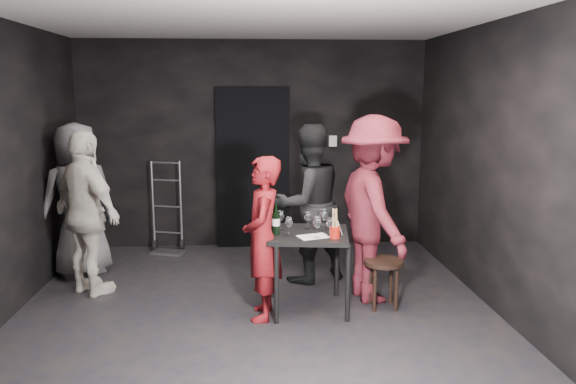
{
  "coord_description": "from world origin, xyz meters",
  "views": [
    {
      "loc": [
        -0.04,
        -4.87,
        2.06
      ],
      "look_at": [
        0.31,
        0.25,
        1.13
      ],
      "focal_mm": 35.0,
      "sensor_mm": 36.0,
      "label": 1
    }
  ],
  "objects": [
    {
      "name": "wall_back",
      "position": [
        0.0,
        2.5,
        1.35
      ],
      "size": [
        4.5,
        0.04,
        2.7
      ],
      "primitive_type": "cube",
      "color": "black",
      "rests_on": "ground"
    },
    {
      "name": "wine_glass_b",
      "position": [
        0.24,
        0.32,
        0.85
      ],
      "size": [
        0.1,
        0.1,
        0.2
      ],
      "primitive_type": null,
      "rotation": [
        0.0,
        0.0,
        0.36
      ],
      "color": "white",
      "rests_on": "tasting_table"
    },
    {
      "name": "wine_bottle",
      "position": [
        0.19,
        0.15,
        0.86
      ],
      "size": [
        0.07,
        0.07,
        0.3
      ],
      "rotation": [
        0.0,
        0.0,
        -0.2
      ],
      "color": "black",
      "rests_on": "tasting_table"
    },
    {
      "name": "wine_glass_e",
      "position": [
        0.67,
        0.03,
        0.84
      ],
      "size": [
        0.08,
        0.08,
        0.19
      ],
      "primitive_type": null,
      "rotation": [
        0.0,
        0.0,
        0.1
      ],
      "color": "white",
      "rests_on": "tasting_table"
    },
    {
      "name": "wine_glass_f",
      "position": [
        0.65,
        0.26,
        0.86
      ],
      "size": [
        0.1,
        0.1,
        0.22
      ],
      "primitive_type": null,
      "rotation": [
        0.0,
        0.0,
        -0.16
      ],
      "color": "white",
      "rests_on": "tasting_table"
    },
    {
      "name": "stool",
      "position": [
        1.21,
        0.18,
        0.38
      ],
      "size": [
        0.38,
        0.38,
        0.47
      ],
      "rotation": [
        0.0,
        0.0,
        -0.27
      ],
      "color": "black",
      "rests_on": "floor"
    },
    {
      "name": "reserved_card",
      "position": [
        0.75,
        0.14,
        0.8
      ],
      "size": [
        0.1,
        0.15,
        0.11
      ],
      "primitive_type": null,
      "rotation": [
        0.0,
        0.0,
        -0.08
      ],
      "color": "white",
      "rests_on": "tasting_table"
    },
    {
      "name": "hand_truck",
      "position": [
        -1.11,
        2.23,
        0.22
      ],
      "size": [
        0.39,
        0.34,
        1.17
      ],
      "rotation": [
        0.0,
        0.0,
        -0.28
      ],
      "color": "#B2B2B7",
      "rests_on": "floor"
    },
    {
      "name": "woman_black",
      "position": [
        0.58,
        1.03,
        0.97
      ],
      "size": [
        1.08,
        0.87,
        1.95
      ],
      "primitive_type": "imported",
      "rotation": [
        0.0,
        0.0,
        3.57
      ],
      "color": "black",
      "rests_on": "floor"
    },
    {
      "name": "man_maroon",
      "position": [
        1.15,
        0.42,
        1.11
      ],
      "size": [
        0.95,
        1.55,
        2.23
      ],
      "primitive_type": "imported",
      "rotation": [
        0.0,
        0.0,
        1.78
      ],
      "color": "maroon",
      "rests_on": "floor"
    },
    {
      "name": "ceiling",
      "position": [
        0.0,
        0.0,
        2.7
      ],
      "size": [
        4.5,
        5.0,
        0.02
      ],
      "primitive_type": "cube",
      "color": "silver",
      "rests_on": "ground"
    },
    {
      "name": "wine_glass_c",
      "position": [
        0.5,
        0.31,
        0.84
      ],
      "size": [
        0.09,
        0.09,
        0.18
      ],
      "primitive_type": null,
      "rotation": [
        0.0,
        0.0,
        -0.26
      ],
      "color": "white",
      "rests_on": "tasting_table"
    },
    {
      "name": "wall_front",
      "position": [
        0.0,
        -2.5,
        1.35
      ],
      "size": [
        4.5,
        0.04,
        2.7
      ],
      "primitive_type": "cube",
      "color": "black",
      "rests_on": "ground"
    },
    {
      "name": "doorway",
      "position": [
        0.0,
        2.44,
        1.05
      ],
      "size": [
        0.95,
        0.1,
        2.1
      ],
      "primitive_type": "cube",
      "color": "black",
      "rests_on": "ground"
    },
    {
      "name": "wallbox_upper",
      "position": [
        0.85,
        2.45,
        1.45
      ],
      "size": [
        0.12,
        0.06,
        0.12
      ],
      "primitive_type": "cube",
      "color": "#B7B7B2",
      "rests_on": "wall_back"
    },
    {
      "name": "server_red",
      "position": [
        0.06,
        0.03,
        0.74
      ],
      "size": [
        0.38,
        0.56,
        1.47
      ],
      "primitive_type": "imported",
      "rotation": [
        0.0,
        0.0,
        -1.63
      ],
      "color": "maroon",
      "rests_on": "floor"
    },
    {
      "name": "wine_glass_d",
      "position": [
        0.55,
        -0.01,
        0.86
      ],
      "size": [
        0.09,
        0.09,
        0.22
      ],
      "primitive_type": null,
      "rotation": [
        0.0,
        0.0,
        -0.17
      ],
      "color": "white",
      "rests_on": "tasting_table"
    },
    {
      "name": "bystander_grey",
      "position": [
        -1.95,
        1.38,
        0.98
      ],
      "size": [
        1.08,
        1.01,
        1.96
      ],
      "primitive_type": "imported",
      "rotation": [
        0.0,
        0.0,
        3.82
      ],
      "color": "slate",
      "rests_on": "floor"
    },
    {
      "name": "tasting_mat",
      "position": [
        0.52,
        0.03,
        0.75
      ],
      "size": [
        0.32,
        0.26,
        0.0
      ],
      "primitive_type": "cube",
      "rotation": [
        0.0,
        0.0,
        0.34
      ],
      "color": "white",
      "rests_on": "tasting_table"
    },
    {
      "name": "floor",
      "position": [
        0.0,
        0.0,
        0.0
      ],
      "size": [
        4.5,
        5.0,
        0.02
      ],
      "primitive_type": "cube",
      "color": "black",
      "rests_on": "ground"
    },
    {
      "name": "wallbox_lower",
      "position": [
        1.05,
        2.45,
        1.4
      ],
      "size": [
        0.1,
        0.06,
        0.14
      ],
      "primitive_type": "cube",
      "color": "#B7B7B2",
      "rests_on": "wall_back"
    },
    {
      "name": "tasting_table",
      "position": [
        0.5,
        0.18,
        0.65
      ],
      "size": [
        0.72,
        0.72,
        0.75
      ],
      "rotation": [
        0.0,
        0.0,
        -0.13
      ],
      "color": "black",
      "rests_on": "floor"
    },
    {
      "name": "wine_glass_a",
      "position": [
        0.31,
        0.1,
        0.84
      ],
      "size": [
        0.09,
        0.09,
        0.18
      ],
      "primitive_type": null,
      "rotation": [
        0.0,
        0.0,
        0.33
      ],
      "color": "white",
      "rests_on": "tasting_table"
    },
    {
      "name": "wall_right",
      "position": [
        2.25,
        0.0,
        1.35
      ],
      "size": [
        0.04,
        5.0,
        2.7
      ],
      "primitive_type": "cube",
      "color": "black",
      "rests_on": "ground"
    },
    {
      "name": "breadstick_cup",
      "position": [
        0.71,
        -0.03,
        0.88
      ],
      "size": [
        0.09,
        0.09,
        0.29
      ],
      "rotation": [
        0.0,
        0.0,
        -0.11
      ],
      "color": "#B3180D",
      "rests_on": "tasting_table"
    },
    {
      "name": "bystander_cream",
      "position": [
        -1.68,
        0.75,
        0.94
      ],
      "size": [
        1.17,
        1.13,
        1.88
      ],
      "primitive_type": "imported",
      "rotation": [
        0.0,
        0.0,
        2.41
      ],
      "color": "silver",
      "rests_on": "floor"
    }
  ]
}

